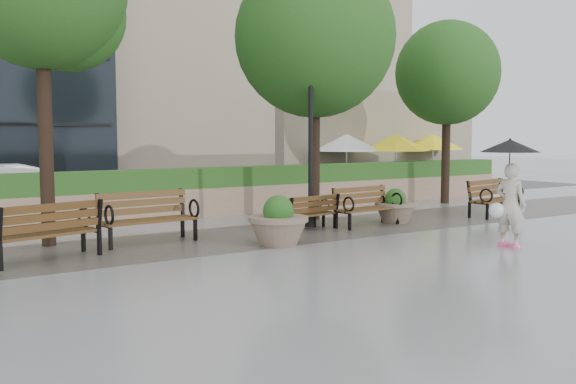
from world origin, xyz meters
TOP-DOWN VIEW (x-y plane):
  - ground at (0.00, 0.00)m, footprint 100.00×100.00m
  - cobble_strip at (0.00, 3.00)m, footprint 28.00×3.20m
  - hedge_wall at (0.00, 7.00)m, footprint 24.00×0.80m
  - cafe_wall at (9.50, 10.00)m, footprint 10.00×0.60m
  - cafe_hedge at (9.00, 7.80)m, footprint 8.00×0.50m
  - asphalt_street at (0.00, 11.00)m, footprint 40.00×7.00m
  - bench_0 at (-5.40, 2.64)m, footprint 2.10×1.27m
  - bench_1 at (-3.14, 3.39)m, footprint 2.06×0.94m
  - bench_2 at (0.65, 2.95)m, footprint 1.66×0.84m
  - bench_3 at (2.33, 2.77)m, footprint 1.87×0.89m
  - bench_4 at (6.64, 2.30)m, footprint 1.99×1.08m
  - planter_left at (-1.01, 1.69)m, footprint 1.23×1.23m
  - planter_right at (3.41, 2.88)m, footprint 1.06×1.06m
  - lamppost at (1.08, 3.44)m, footprint 0.28×0.28m
  - tree_1 at (2.22, 4.68)m, footprint 4.25×4.25m
  - tree_2 at (8.35, 5.59)m, footprint 3.51×3.43m
  - patio_umb_white at (6.75, 8.95)m, footprint 2.50×2.50m
  - patio_umb_yellow_a at (8.44, 8.16)m, footprint 2.50×2.50m
  - patio_umb_yellow_b at (11.40, 9.10)m, footprint 2.50×2.50m
  - car_right at (-4.11, 10.12)m, footprint 4.44×1.70m
  - pedestrian at (2.76, -1.08)m, footprint 1.18×1.18m

SIDE VIEW (x-z plane):
  - ground at x=0.00m, z-range 0.00..0.00m
  - asphalt_street at x=0.00m, z-range 0.00..0.00m
  - cobble_strip at x=0.00m, z-range 0.00..0.01m
  - bench_2 at x=0.65m, z-range -0.17..0.68m
  - bench_3 at x=2.33m, z-range -0.20..0.78m
  - bench_4 at x=6.64m, z-range -0.21..0.81m
  - bench_0 at x=-5.40m, z-range -0.22..0.85m
  - bench_1 at x=-3.14m, z-range -0.22..0.86m
  - planter_right at x=3.41m, z-range -0.10..0.79m
  - planter_left at x=-1.01m, z-range -0.11..0.92m
  - cafe_hedge at x=9.00m, z-range 0.00..0.90m
  - hedge_wall at x=0.00m, z-range -0.01..1.34m
  - car_right at x=-4.11m, z-range 0.00..1.44m
  - pedestrian at x=2.76m, z-range 0.24..2.41m
  - patio_umb_white at x=6.75m, z-range 0.84..3.14m
  - patio_umb_yellow_a at x=8.44m, z-range 0.84..3.14m
  - patio_umb_yellow_b at x=11.40m, z-range 0.84..3.14m
  - cafe_wall at x=9.50m, z-range 0.00..4.00m
  - lamppost at x=1.08m, z-range -0.25..4.29m
  - tree_2 at x=8.35m, z-range 1.19..7.22m
  - tree_1 at x=2.22m, z-range 1.24..8.21m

